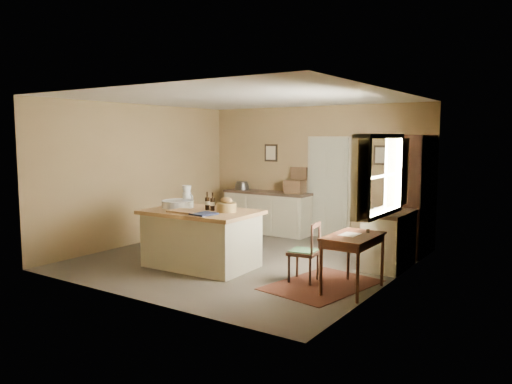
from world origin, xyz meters
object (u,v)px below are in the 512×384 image
desk_chair (304,253)px  right_cabinet (389,239)px  work_island (201,237)px  sideboard (268,211)px  writing_desk (353,242)px  shelving_unit (421,196)px

desk_chair → right_cabinet: bearing=54.7°
right_cabinet → work_island: bearing=-147.5°
sideboard → desk_chair: sideboard is taller
writing_desk → work_island: bearing=-176.5°
desk_chair → shelving_unit: size_ratio=0.40×
work_island → desk_chair: bearing=3.1°
shelving_unit → desk_chair: bearing=-109.3°
sideboard → shelving_unit: (3.31, -0.20, 0.57)m
right_cabinet → desk_chair: bearing=-117.6°
right_cabinet → sideboard: bearing=156.7°
right_cabinet → shelving_unit: shelving_unit is taller
work_island → sideboard: 3.04m
right_cabinet → writing_desk: bearing=-90.0°
writing_desk → shelving_unit: size_ratio=0.46×
work_island → desk_chair: 1.78m
shelving_unit → right_cabinet: bearing=-97.6°
sideboard → right_cabinet: size_ratio=1.84×
work_island → sideboard: (-0.63, 2.97, -0.00)m
writing_desk → shelving_unit: shelving_unit is taller
right_cabinet → shelving_unit: 1.31m
sideboard → shelving_unit: shelving_unit is taller
work_island → shelving_unit: bearing=43.6°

